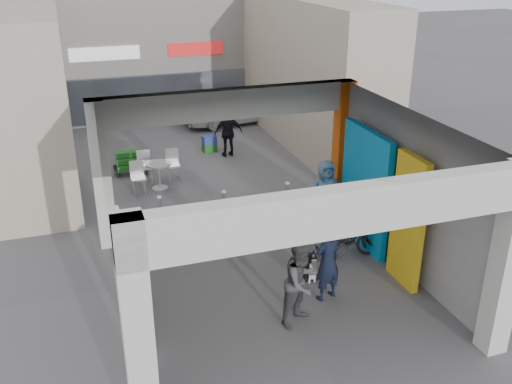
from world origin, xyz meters
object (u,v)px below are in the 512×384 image
object	(u,v)px
man_crates	(228,133)
man_with_dog	(328,261)
cafe_set	(154,175)
produce_stand	(131,165)
man_back_turned	(302,282)
bicycle_rear	(356,235)
border_collie	(310,268)
man_elderly	(325,192)
bicycle_front	(344,238)
white_van	(235,105)

from	to	relation	value
man_crates	man_with_dog	bearing A→B (deg)	85.37
cafe_set	produce_stand	bearing A→B (deg)	114.49
man_back_turned	cafe_set	bearing A→B (deg)	73.80
produce_stand	man_with_dog	size ratio (longest dim) A/B	0.64
cafe_set	bicycle_rear	bearing A→B (deg)	-56.46
man_back_turned	bicycle_rear	bearing A→B (deg)	14.37
border_collie	man_elderly	size ratio (longest dim) A/B	0.42
man_elderly	man_crates	bearing A→B (deg)	103.65
man_elderly	bicycle_rear	bearing A→B (deg)	-85.89
man_with_dog	man_back_turned	world-z (taller)	man_back_turned
man_back_turned	bicycle_rear	world-z (taller)	man_back_turned
man_crates	bicycle_front	xyz separation A→B (m)	(0.58, -7.40, -0.33)
white_van	bicycle_front	bearing A→B (deg)	167.95
border_collie	man_back_turned	xyz separation A→B (m)	(-0.74, -1.28, 0.56)
produce_stand	man_crates	size ratio (longest dim) A/B	0.65
man_with_dog	white_van	size ratio (longest dim) A/B	0.39
man_back_turned	bicycle_rear	xyz separation A→B (m)	(2.16, 1.95, -0.36)
border_collie	bicycle_front	world-z (taller)	bicycle_front
cafe_set	bicycle_rear	size ratio (longest dim) A/B	0.96
man_back_turned	white_van	distance (m)	13.30
cafe_set	produce_stand	size ratio (longest dim) A/B	1.46
border_collie	man_elderly	xyz separation A→B (m)	(1.42, 2.37, 0.56)
man_elderly	man_crates	xyz separation A→B (m)	(-0.91, 5.64, -0.02)
bicycle_front	bicycle_rear	distance (m)	0.33
man_with_dog	bicycle_front	size ratio (longest dim) A/B	0.90
white_van	man_with_dog	bearing A→B (deg)	163.57
bicycle_front	bicycle_rear	size ratio (longest dim) A/B	1.15
man_elderly	bicycle_front	xyz separation A→B (m)	(-0.33, -1.76, -0.35)
bicycle_front	white_van	bearing A→B (deg)	1.09
man_elderly	bicycle_front	size ratio (longest dim) A/B	0.91
bicycle_front	bicycle_rear	xyz separation A→B (m)	(0.32, 0.06, -0.00)
produce_stand	border_collie	xyz separation A→B (m)	(2.80, -7.37, 0.01)
man_elderly	produce_stand	bearing A→B (deg)	134.62
man_elderly	bicycle_rear	distance (m)	1.74
man_crates	bicycle_rear	xyz separation A→B (m)	(0.90, -7.34, -0.33)
border_collie	man_crates	size ratio (longest dim) A/B	0.43
bicycle_rear	man_back_turned	bearing A→B (deg)	122.65
man_back_turned	man_elderly	xyz separation A→B (m)	(2.17, 3.65, 0.00)
man_with_dog	man_elderly	bearing A→B (deg)	-131.53
man_with_dog	man_elderly	size ratio (longest dim) A/B	0.99
man_back_turned	bicycle_front	bearing A→B (deg)	18.03
man_elderly	bicycle_rear	xyz separation A→B (m)	(-0.01, -1.70, -0.36)
man_crates	cafe_set	bearing A→B (deg)	30.67
bicycle_front	man_with_dog	bearing A→B (deg)	146.77
border_collie	bicycle_front	distance (m)	1.27
border_collie	man_crates	world-z (taller)	man_crates
border_collie	man_with_dog	distance (m)	0.93
man_with_dog	white_van	bearing A→B (deg)	-115.68
border_collie	white_van	xyz separation A→B (m)	(1.84, 11.76, 0.44)
man_back_turned	man_elderly	size ratio (longest dim) A/B	1.00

